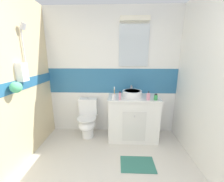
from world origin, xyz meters
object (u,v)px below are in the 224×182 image
lotion_bottle_short (156,97)px  deodorant_spray_can (120,96)px  soap_dispenser (148,96)px  sink_basin (132,93)px  toilet (88,119)px  toothbrush_cup (114,96)px

lotion_bottle_short → deodorant_spray_can: (-0.62, 0.00, 0.02)m
soap_dispenser → deodorant_spray_can: 0.49m
lotion_bottle_short → deodorant_spray_can: 0.62m
sink_basin → toilet: size_ratio=0.53×
lotion_bottle_short → sink_basin: bearing=150.8°
soap_dispenser → lotion_bottle_short: soap_dispenser is taller
toilet → toothbrush_cup: bearing=-20.4°
toothbrush_cup → soap_dispenser: size_ratio=1.40×
toothbrush_cup → soap_dispenser: (0.60, -0.02, 0.01)m
sink_basin → deodorant_spray_can: sink_basin is taller
toilet → toothbrush_cup: 0.79m
toilet → soap_dispenser: 1.28m
toothbrush_cup → soap_dispenser: bearing=-1.8°
sink_basin → toothbrush_cup: toothbrush_cup is taller
sink_basin → deodorant_spray_can: size_ratio=2.79×
toilet → soap_dispenser: size_ratio=4.76×
toilet → lotion_bottle_short: lotion_bottle_short is taller
toothbrush_cup → lotion_bottle_short: size_ratio=2.03×
toothbrush_cup → sink_basin: bearing=30.2°
toilet → lotion_bottle_short: bearing=-9.8°
toilet → deodorant_spray_can: deodorant_spray_can is taller
sink_basin → soap_dispenser: bearing=-39.9°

